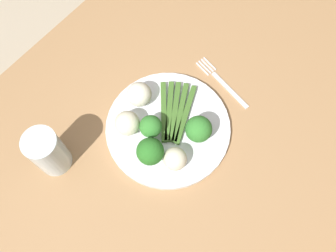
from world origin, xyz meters
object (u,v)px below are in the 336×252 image
(plate, at_px, (168,128))
(fork, at_px, (222,82))
(asparagus_bundle, at_px, (175,112))
(dining_table, at_px, (179,162))
(cauliflower_near_fork, at_px, (139,94))
(cauliflower_front, at_px, (175,159))
(water_glass, at_px, (48,152))
(broccoli_left, at_px, (199,129))
(broccoli_back, at_px, (151,127))
(broccoli_right, at_px, (150,152))
(cauliflower_mid, at_px, (127,123))

(plate, distance_m, fork, 0.18)
(plate, bearing_deg, asparagus_bundle, 14.48)
(dining_table, xyz_separation_m, plate, (0.02, 0.05, 0.11))
(plate, bearing_deg, cauliflower_near_fork, 82.93)
(cauliflower_front, bearing_deg, fork, 9.72)
(dining_table, relative_size, cauliflower_front, 29.64)
(plate, distance_m, asparagus_bundle, 0.04)
(water_glass, bearing_deg, broccoli_left, -41.28)
(cauliflower_front, bearing_deg, asparagus_bundle, 38.75)
(dining_table, bearing_deg, cauliflower_front, -161.34)
(asparagus_bundle, relative_size, water_glass, 1.25)
(broccoli_back, bearing_deg, water_glass, 145.49)
(cauliflower_front, xyz_separation_m, fork, (0.23, 0.04, -0.04))
(broccoli_back, height_order, water_glass, water_glass)
(dining_table, xyz_separation_m, broccoli_left, (0.04, -0.01, 0.15))
(plate, distance_m, cauliflower_front, 0.09)
(broccoli_right, distance_m, cauliflower_near_fork, 0.14)
(fork, bearing_deg, cauliflower_near_fork, 66.36)
(asparagus_bundle, distance_m, broccoli_back, 0.08)
(broccoli_back, bearing_deg, cauliflower_front, -104.20)
(cauliflower_near_fork, relative_size, fork, 0.34)
(plate, bearing_deg, water_glass, 146.04)
(broccoli_right, xyz_separation_m, water_glass, (-0.13, 0.16, 0.01))
(plate, relative_size, fork, 1.69)
(broccoli_left, relative_size, cauliflower_near_fork, 1.26)
(broccoli_right, bearing_deg, fork, -1.66)
(cauliflower_mid, bearing_deg, broccoli_left, -58.07)
(cauliflower_near_fork, xyz_separation_m, fork, (0.16, -0.12, -0.04))
(asparagus_bundle, xyz_separation_m, broccoli_right, (-0.11, -0.03, 0.03))
(asparagus_bundle, xyz_separation_m, cauliflower_mid, (-0.09, 0.06, 0.02))
(broccoli_back, bearing_deg, broccoli_left, -55.81)
(plate, bearing_deg, dining_table, -110.06)
(plate, bearing_deg, broccoli_back, 149.13)
(cauliflower_near_fork, bearing_deg, cauliflower_front, -113.06)
(dining_table, xyz_separation_m, water_glass, (-0.19, 0.19, 0.16))
(asparagus_bundle, distance_m, cauliflower_front, 0.12)
(broccoli_left, height_order, broccoli_right, same)
(dining_table, bearing_deg, cauliflower_mid, 108.40)
(plate, relative_size, cauliflower_front, 5.54)
(cauliflower_mid, bearing_deg, broccoli_back, -62.47)
(plate, distance_m, cauliflower_near_fork, 0.10)
(cauliflower_near_fork, bearing_deg, broccoli_left, -85.60)
(broccoli_left, bearing_deg, plate, 110.14)
(plate, height_order, broccoli_back, broccoli_back)
(asparagus_bundle, distance_m, broccoli_right, 0.12)
(dining_table, height_order, broccoli_left, broccoli_left)
(cauliflower_front, bearing_deg, water_glass, 127.32)
(cauliflower_near_fork, height_order, cauliflower_mid, same)
(broccoli_left, distance_m, cauliflower_near_fork, 0.16)
(plate, distance_m, cauliflower_mid, 0.09)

